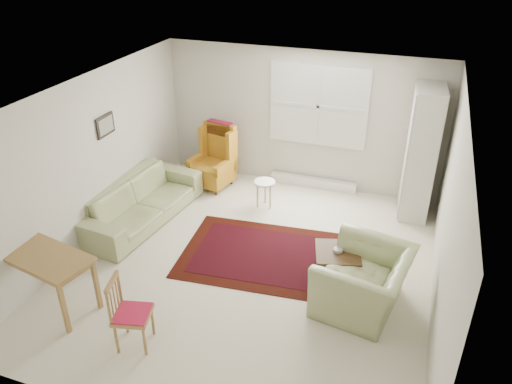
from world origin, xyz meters
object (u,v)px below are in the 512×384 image
(stool, at_px, (264,193))
(cabinet, at_px, (421,153))
(wingback_chair, at_px, (212,157))
(desk_chair, at_px, (132,313))
(sofa, at_px, (140,194))
(desk, at_px, (49,280))
(armchair, at_px, (364,276))
(coffee_table, at_px, (337,266))

(stool, height_order, cabinet, cabinet)
(wingback_chair, height_order, stool, wingback_chair)
(wingback_chair, bearing_deg, stool, -7.24)
(cabinet, xyz_separation_m, desk_chair, (-2.84, -4.19, -0.63))
(sofa, relative_size, desk, 1.94)
(cabinet, distance_m, desk_chair, 5.10)
(armchair, relative_size, coffee_table, 2.03)
(stool, height_order, desk_chair, desk_chair)
(sofa, bearing_deg, cabinet, -60.71)
(desk, bearing_deg, stool, 61.76)
(sofa, xyz_separation_m, wingback_chair, (0.63, 1.48, 0.11))
(wingback_chair, relative_size, desk, 0.97)
(coffee_table, bearing_deg, sofa, 171.15)
(coffee_table, xyz_separation_m, cabinet, (0.86, 2.26, 0.85))
(coffee_table, bearing_deg, desk_chair, -135.63)
(armchair, bearing_deg, wingback_chair, -117.65)
(armchair, relative_size, cabinet, 0.55)
(cabinet, relative_size, desk_chair, 2.37)
(armchair, distance_m, wingback_chair, 3.94)
(wingback_chair, bearing_deg, desk, -88.13)
(sofa, height_order, wingback_chair, wingback_chair)
(coffee_table, relative_size, cabinet, 0.27)
(stool, distance_m, cabinet, 2.66)
(wingback_chair, bearing_deg, coffee_table, -24.92)
(armchair, distance_m, desk, 3.96)
(sofa, height_order, armchair, sofa)
(desk, bearing_deg, wingback_chair, 80.35)
(armchair, bearing_deg, cabinet, -179.79)
(sofa, height_order, desk_chair, sofa)
(stool, bearing_deg, coffee_table, -45.82)
(wingback_chair, distance_m, desk, 3.74)
(wingback_chair, height_order, cabinet, cabinet)
(coffee_table, height_order, desk_chair, desk_chair)
(desk_chair, bearing_deg, wingback_chair, -2.97)
(armchair, height_order, wingback_chair, wingback_chair)
(stool, bearing_deg, wingback_chair, 161.24)
(wingback_chair, bearing_deg, sofa, -101.36)
(desk_chair, bearing_deg, sofa, 15.49)
(armchair, xyz_separation_m, wingback_chair, (-3.12, 2.40, 0.12))
(armchair, height_order, desk, armchair)
(coffee_table, xyz_separation_m, stool, (-1.57, 1.61, 0.00))
(desk, bearing_deg, coffee_table, 26.71)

